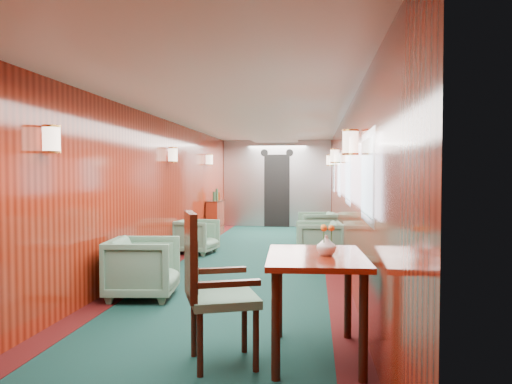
# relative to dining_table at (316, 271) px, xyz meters

# --- Properties ---
(room) EXTENTS (12.00, 12.10, 2.40)m
(room) POSITION_rel_dining_table_xyz_m (-1.05, 3.89, 0.94)
(room) COLOR #0E322B
(room) RESTS_ON ground
(bulkhead) EXTENTS (2.98, 0.17, 2.39)m
(bulkhead) POSITION_rel_dining_table_xyz_m (-1.05, 9.81, 0.49)
(bulkhead) COLOR #AEB0B5
(bulkhead) RESTS_ON ground
(windows_right) EXTENTS (0.02, 8.60, 0.80)m
(windows_right) POSITION_rel_dining_table_xyz_m (0.44, 4.14, 0.75)
(windows_right) COLOR #A7A9AE
(windows_right) RESTS_ON ground
(wall_sconces) EXTENTS (2.97, 7.97, 0.25)m
(wall_sconces) POSITION_rel_dining_table_xyz_m (-1.05, 4.46, 1.09)
(wall_sconces) COLOR beige
(wall_sconces) RESTS_ON ground
(dining_table) EXTENTS (0.83, 1.14, 0.83)m
(dining_table) POSITION_rel_dining_table_xyz_m (0.00, 0.00, 0.00)
(dining_table) COLOR maroon
(dining_table) RESTS_ON ground
(side_chair) EXTENTS (0.67, 0.69, 1.19)m
(side_chair) POSITION_rel_dining_table_xyz_m (-0.82, -0.26, -0.05)
(side_chair) COLOR #224F3E
(side_chair) RESTS_ON ground
(credenza) EXTENTS (0.29, 0.93, 1.11)m
(credenza) POSITION_rel_dining_table_xyz_m (-2.39, 7.78, -0.27)
(credenza) COLOR maroon
(credenza) RESTS_ON ground
(flower_vase) EXTENTS (0.17, 0.17, 0.16)m
(flower_vase) POSITION_rel_dining_table_xyz_m (0.08, -0.02, 0.21)
(flower_vase) COLOR silver
(flower_vase) RESTS_ON dining_table
(armchair_left_near) EXTENTS (0.87, 0.85, 0.72)m
(armchair_left_near) POSITION_rel_dining_table_xyz_m (-2.04, 1.68, -0.34)
(armchair_left_near) COLOR #224F3E
(armchair_left_near) RESTS_ON ground
(armchair_left_far) EXTENTS (0.81, 0.80, 0.63)m
(armchair_left_far) POSITION_rel_dining_table_xyz_m (-2.18, 4.96, -0.38)
(armchair_left_far) COLOR #224F3E
(armchair_left_far) RESTS_ON ground
(armchair_right_near) EXTENTS (0.81, 0.79, 0.69)m
(armchair_right_near) POSITION_rel_dining_table_xyz_m (0.06, 4.31, -0.35)
(armchair_right_near) COLOR #224F3E
(armchair_right_near) RESTS_ON ground
(armchair_right_far) EXTENTS (0.87, 0.85, 0.69)m
(armchair_right_far) POSITION_rel_dining_table_xyz_m (0.06, 6.28, -0.35)
(armchair_right_far) COLOR #224F3E
(armchair_right_far) RESTS_ON ground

